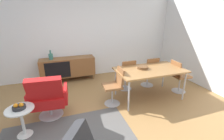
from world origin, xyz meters
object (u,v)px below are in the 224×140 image
side_table_round (22,119)px  lounge_chair_red (48,96)px  dining_chair_back_right (149,71)px  fruit_bowl (19,107)px  vase_cobalt (51,56)px  dining_chair_back_left (126,74)px  dining_chair_near_window (115,85)px  dining_chair_far_end (179,75)px  wooden_bowl_on_table (143,67)px  sideboard (68,67)px  dining_table (150,71)px

side_table_round → lounge_chair_red: bearing=42.9°
dining_chair_back_right → fruit_bowl: (-3.05, -1.01, 0.09)m
vase_cobalt → lounge_chair_red: (-0.07, -1.81, -0.35)m
dining_chair_back_right → fruit_bowl: dining_chair_back_right is taller
lounge_chair_red → dining_chair_back_left: bearing=17.7°
vase_cobalt → fruit_bowl: vase_cobalt is taller
dining_chair_near_window → dining_chair_back_right: same height
dining_chair_back_left → dining_chair_far_end: bearing=-24.2°
vase_cobalt → dining_chair_back_right: bearing=-24.8°
wooden_bowl_on_table → lounge_chair_red: size_ratio=0.27×
sideboard → side_table_round: size_ratio=3.08×
dining_chair_back_left → dining_chair_back_right: size_ratio=1.00×
vase_cobalt → side_table_round: bearing=-102.4°
vase_cobalt → fruit_bowl: size_ratio=1.36×
dining_chair_back_right → sideboard: bearing=150.9°
wooden_bowl_on_table → dining_chair_back_right: (0.50, 0.47, -0.30)m
dining_table → dining_chair_back_left: (-0.35, 0.56, -0.23)m
wooden_bowl_on_table → dining_chair_near_window: 0.80m
lounge_chair_red → vase_cobalt: bearing=87.9°
dining_chair_back_left → side_table_round: bearing=-156.9°
dining_table → dining_chair_back_right: size_ratio=1.87×
lounge_chair_red → dining_chair_near_window: bearing=2.4°
fruit_bowl → dining_table: bearing=9.4°
sideboard → dining_chair_far_end: dining_chair_far_end is taller
sideboard → wooden_bowl_on_table: (1.62, -1.65, 0.33)m
dining_chair_far_end → side_table_round: bearing=-172.9°
dining_chair_near_window → side_table_round: bearing=-166.3°
wooden_bowl_on_table → side_table_round: (-2.55, -0.54, -0.45)m
dining_chair_near_window → lounge_chair_red: (-1.40, -0.06, -0.00)m
side_table_round → dining_chair_far_end: bearing=7.1°
dining_chair_back_left → lounge_chair_red: (-1.94, -0.62, -0.00)m
dining_chair_back_left → dining_table: bearing=-58.0°
vase_cobalt → dining_chair_back_left: bearing=-32.4°
dining_chair_far_end → fruit_bowl: dining_chair_far_end is taller
vase_cobalt → side_table_round: (-0.48, -2.19, -0.49)m
wooden_bowl_on_table → dining_chair_near_window: bearing=-172.8°
lounge_chair_red → fruit_bowl: bearing=-137.0°
dining_chair_back_left → lounge_chair_red: lounge_chair_red is taller
side_table_round → wooden_bowl_on_table: bearing=11.9°
dining_chair_back_right → dining_chair_far_end: bearing=-46.1°
dining_chair_back_left → dining_chair_back_right: 0.70m
vase_cobalt → lounge_chair_red: 1.84m
dining_chair_back_left → dining_chair_far_end: size_ratio=1.00×
dining_chair_back_right → fruit_bowl: bearing=-161.8°
dining_table → dining_chair_far_end: (0.89, 0.00, -0.23)m
dining_chair_near_window → vase_cobalt: bearing=127.3°
dining_table → fruit_bowl: size_ratio=8.00×
dining_table → lounge_chair_red: (-2.29, -0.06, -0.23)m
vase_cobalt → dining_chair_near_window: size_ratio=0.32×
dining_chair_back_left → dining_chair_near_window: same height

